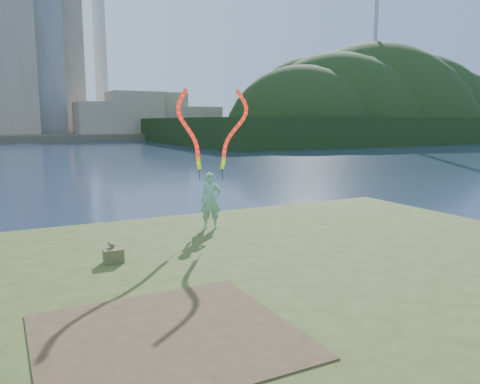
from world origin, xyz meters
TOP-DOWN VIEW (x-y plane):
  - ground at (0.00, 0.00)m, footprint 320.00×320.00m
  - grassy_knoll at (0.00, -2.30)m, footprint 20.00×18.00m
  - dirt_patch at (-2.20, -3.20)m, footprint 3.20×3.00m
  - far_shore at (0.00, 95.00)m, footprint 320.00×40.00m
  - wooded_hill at (59.57, 59.96)m, footprint 78.00×50.00m
  - woman_with_ribbons at (0.79, 2.15)m, footprint 1.87×0.68m
  - canvas_bag at (-2.10, 0.33)m, footprint 0.38×0.44m

SIDE VIEW (x-z plane):
  - ground at x=0.00m, z-range 0.00..0.00m
  - wooded_hill at x=59.57m, z-range -31.34..31.66m
  - grassy_knoll at x=0.00m, z-range -0.06..0.74m
  - far_shore at x=0.00m, z-range 0.00..1.20m
  - dirt_patch at x=-2.20m, z-range 0.80..0.82m
  - canvas_bag at x=-2.10m, z-range 0.77..1.13m
  - woman_with_ribbons at x=0.79m, z-range 0.33..4.18m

